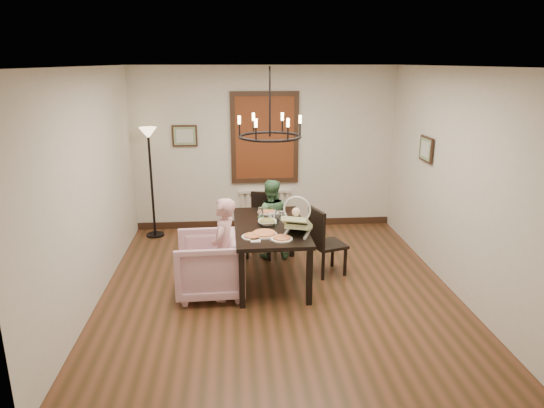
{
  "coord_description": "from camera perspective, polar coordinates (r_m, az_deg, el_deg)",
  "views": [
    {
      "loc": [
        -0.54,
        -5.76,
        2.86
      ],
      "look_at": [
        -0.05,
        0.34,
        1.05
      ],
      "focal_mm": 32.0,
      "sensor_mm": 36.0,
      "label": 1
    }
  ],
  "objects": [
    {
      "name": "armchair",
      "position": [
        6.2,
        -7.35,
        -7.12
      ],
      "size": [
        0.89,
        0.86,
        0.78
      ],
      "primitive_type": "imported",
      "rotation": [
        0.0,
        0.0,
        -1.54
      ],
      "color": "#D8A5BD",
      "rests_on": "room_shell"
    },
    {
      "name": "drinking_glass",
      "position": [
        6.47,
        1.12,
        -1.6
      ],
      "size": [
        0.08,
        0.08,
        0.15
      ],
      "primitive_type": "cylinder",
      "color": "silver",
      "rests_on": "dining_table"
    },
    {
      "name": "radiator",
      "position": [
        8.63,
        -0.83,
        -0.43
      ],
      "size": [
        0.92,
        0.12,
        0.62
      ],
      "primitive_type": null,
      "color": "silver",
      "rests_on": "room_shell"
    },
    {
      "name": "elderly_woman",
      "position": [
        6.01,
        -5.67,
        -6.33
      ],
      "size": [
        0.36,
        0.45,
        1.07
      ],
      "primitive_type": "imported",
      "rotation": [
        0.0,
        0.0,
        -1.87
      ],
      "color": "#D19496",
      "rests_on": "room_shell"
    },
    {
      "name": "chandelier",
      "position": [
        6.13,
        -0.25,
        7.95
      ],
      "size": [
        0.8,
        0.8,
        0.04
      ],
      "primitive_type": "torus",
      "color": "black",
      "rests_on": "room_shell"
    },
    {
      "name": "salad_bowl",
      "position": [
        6.4,
        -0.55,
        -2.16
      ],
      "size": [
        0.3,
        0.3,
        0.07
      ],
      "primitive_type": "imported",
      "color": "white",
      "rests_on": "dining_table"
    },
    {
      "name": "picture_right",
      "position": [
        7.3,
        17.67,
        6.17
      ],
      "size": [
        0.03,
        0.42,
        0.36
      ],
      "primitive_type": "cube",
      "rotation": [
        0.0,
        0.0,
        1.57
      ],
      "color": "black",
      "rests_on": "room_shell"
    },
    {
      "name": "chair_right",
      "position": [
        6.74,
        6.66,
        -4.31
      ],
      "size": [
        0.54,
        0.54,
        0.96
      ],
      "primitive_type": null,
      "rotation": [
        0.0,
        0.0,
        1.9
      ],
      "color": "black",
      "rests_on": "room_shell"
    },
    {
      "name": "window_blinds",
      "position": [
        8.33,
        -0.86,
        7.78
      ],
      "size": [
        1.0,
        0.03,
        1.4
      ],
      "primitive_type": "cube",
      "color": "#5D2F12",
      "rests_on": "room_shell"
    },
    {
      "name": "floor_lamp",
      "position": [
        8.26,
        -13.97,
        2.26
      ],
      "size": [
        0.3,
        0.3,
        1.8
      ],
      "primitive_type": null,
      "color": "black",
      "rests_on": "room_shell"
    },
    {
      "name": "chair_far",
      "position": [
        7.3,
        -1.26,
        -2.56
      ],
      "size": [
        0.54,
        0.54,
        0.96
      ],
      "primitive_type": null,
      "rotation": [
        0.0,
        0.0,
        -0.34
      ],
      "color": "black",
      "rests_on": "room_shell"
    },
    {
      "name": "room_shell",
      "position": [
        6.32,
        0.4,
        3.13
      ],
      "size": [
        4.51,
        5.0,
        2.81
      ],
      "color": "brown",
      "rests_on": "ground"
    },
    {
      "name": "pizza_platter",
      "position": [
        6.03,
        -0.92,
        -3.52
      ],
      "size": [
        0.32,
        0.32,
        0.04
      ],
      "primitive_type": "cylinder",
      "color": "tan",
      "rests_on": "dining_table"
    },
    {
      "name": "dining_table",
      "position": [
        6.44,
        -0.24,
        -3.21
      ],
      "size": [
        0.96,
        1.67,
        0.78
      ],
      "rotation": [
        0.0,
        0.0,
        0.02
      ],
      "color": "black",
      "rests_on": "room_shell"
    },
    {
      "name": "picture_back",
      "position": [
        8.36,
        -10.23,
        7.9
      ],
      "size": [
        0.42,
        0.03,
        0.36
      ],
      "primitive_type": "cube",
      "color": "black",
      "rests_on": "room_shell"
    },
    {
      "name": "baby_bouncer",
      "position": [
        6.04,
        2.99,
        -2.05
      ],
      "size": [
        0.52,
        0.6,
        0.33
      ],
      "primitive_type": null,
      "rotation": [
        0.0,
        0.0,
        -0.34
      ],
      "color": "beige",
      "rests_on": "dining_table"
    },
    {
      "name": "seated_man",
      "position": [
        7.24,
        -0.2,
        -2.55
      ],
      "size": [
        0.51,
        0.41,
        1.0
      ],
      "primitive_type": "imported",
      "rotation": [
        0.0,
        0.0,
        3.07
      ],
      "color": "#46774C",
      "rests_on": "room_shell"
    }
  ]
}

